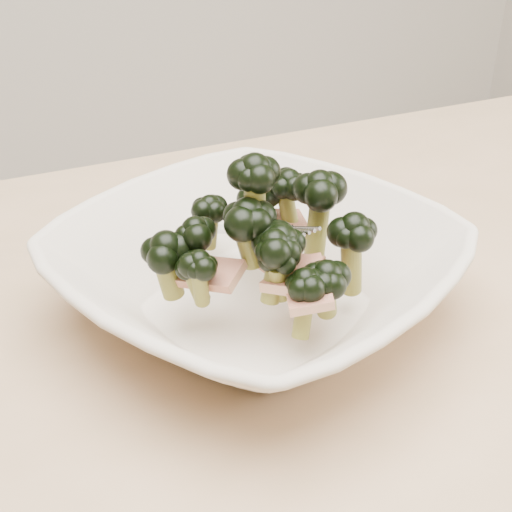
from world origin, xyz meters
name	(u,v)px	position (x,y,z in m)	size (l,w,h in m)	color
dining_table	(251,478)	(0.00, 0.00, 0.65)	(1.20, 0.80, 0.75)	tan
broccoli_dish	(257,268)	(0.04, 0.07, 0.79)	(0.38, 0.38, 0.14)	beige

